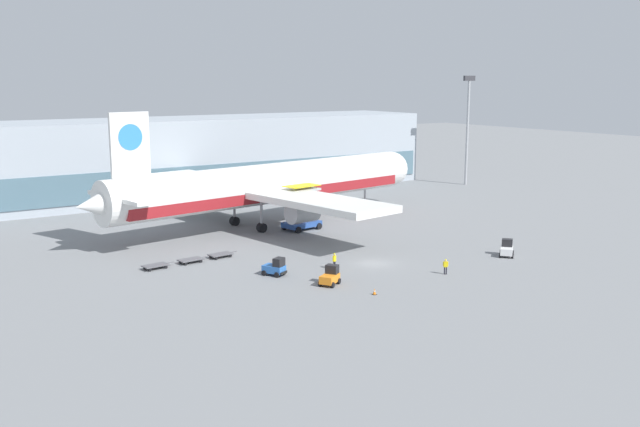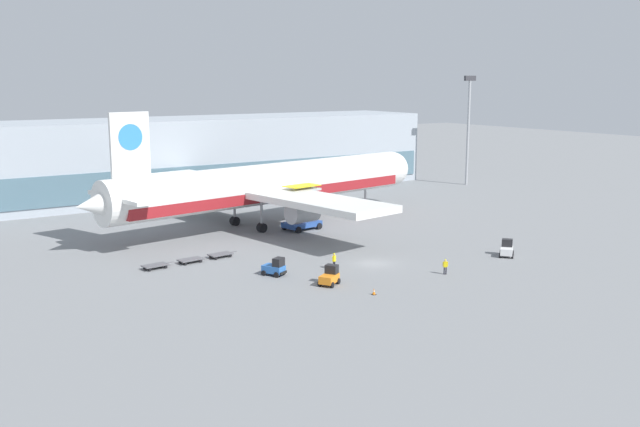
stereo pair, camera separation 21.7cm
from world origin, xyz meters
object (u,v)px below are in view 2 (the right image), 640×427
light_mast (468,122)px  airplane_main (266,186)px  baggage_dolly_third (221,254)px  baggage_dolly_lead (155,265)px  scissor_lift_loader (302,213)px  ground_crew_near (445,265)px  baggage_tug_foreground (330,276)px  ground_crew_far (334,260)px  baggage_tug_mid (275,268)px  baggage_tug_far (507,249)px  baggage_dolly_second (191,260)px  traffic_cone_near (374,292)px

light_mast → airplane_main: light_mast is taller
light_mast → baggage_dolly_third: light_mast is taller
baggage_dolly_lead → light_mast: bearing=13.9°
scissor_lift_loader → ground_crew_near: scissor_lift_loader is taller
baggage_tug_foreground → ground_crew_near: baggage_tug_foreground is taller
airplane_main → baggage_tug_foreground: 32.08m
baggage_dolly_third → ground_crew_far: size_ratio=2.05×
baggage_tug_foreground → baggage_tug_mid: (-2.97, 6.21, 0.00)m
light_mast → ground_crew_near: (-50.64, -47.87, -11.65)m
light_mast → baggage_tug_mid: 77.35m
baggage_tug_far → baggage_dolly_lead: baggage_tug_far is taller
light_mast → baggage_tug_far: bearing=-130.2°
light_mast → ground_crew_near: bearing=-136.6°
light_mast → ground_crew_far: size_ratio=11.79×
baggage_tug_mid → ground_crew_far: (6.83, -1.36, 0.22)m
baggage_dolly_lead → ground_crew_far: (16.68, -11.13, 0.70)m
baggage_dolly_second → baggage_tug_mid: bearing=-67.8°
airplane_main → ground_crew_near: airplane_main is taller
baggage_tug_mid → ground_crew_far: size_ratio=1.53×
light_mast → traffic_cone_near: (-61.68, -49.53, -12.35)m
baggage_tug_foreground → baggage_tug_mid: same height
scissor_lift_loader → baggage_tug_foreground: bearing=-125.0°
light_mast → baggage_tug_far: size_ratio=7.79×
baggage_dolly_lead → airplane_main: bearing=26.3°
light_mast → baggage_dolly_lead: size_ratio=5.76×
baggage_tug_far → traffic_cone_near: bearing=148.9°
airplane_main → ground_crew_near: (3.29, -33.89, -4.84)m
scissor_lift_loader → baggage_dolly_lead: (-25.02, -9.10, -1.95)m
baggage_tug_far → baggage_dolly_second: bearing=111.4°
baggage_tug_foreground → baggage_dolly_lead: (-12.81, 15.97, -0.49)m
ground_crew_near → baggage_tug_foreground: bearing=-157.7°
baggage_tug_far → baggage_dolly_lead: 41.30m
scissor_lift_loader → baggage_tug_mid: scissor_lift_loader is taller
baggage_dolly_lead → traffic_cone_near: 25.72m
baggage_tug_far → baggage_dolly_lead: size_ratio=0.74×
baggage_tug_foreground → baggage_tug_far: 24.59m
ground_crew_far → traffic_cone_near: bearing=-119.7°
baggage_dolly_second → ground_crew_near: 29.04m
scissor_lift_loader → baggage_tug_foreground: size_ratio=2.23×
airplane_main → baggage_dolly_second: bearing=-150.9°
airplane_main → baggage_tug_far: 35.66m
airplane_main → baggage_tug_foreground: airplane_main is taller
light_mast → baggage_dolly_third: (-67.80, -27.59, -12.26)m
light_mast → traffic_cone_near: 80.06m
baggage_dolly_second → ground_crew_near: ground_crew_near is taller
scissor_lift_loader → baggage_dolly_lead: bearing=-169.0°
scissor_lift_loader → baggage_dolly_third: 18.77m
baggage_tug_foreground → baggage_tug_far: size_ratio=1.01×
airplane_main → baggage_tug_mid: bearing=-126.3°
baggage_tug_far → baggage_dolly_lead: (-37.35, 17.62, -0.49)m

